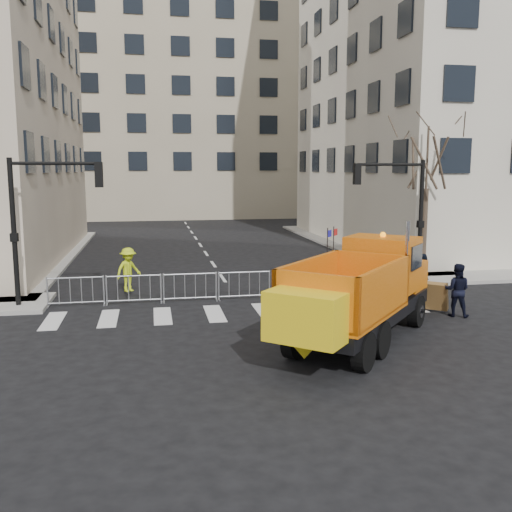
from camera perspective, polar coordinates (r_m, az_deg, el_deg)
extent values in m
plane|color=black|center=(15.04, 2.46, -10.71)|extent=(120.00, 120.00, 0.00)
cube|color=gray|center=(23.08, -2.27, -3.65)|extent=(64.00, 5.00, 0.15)
cube|color=beige|center=(44.09, 23.57, 22.42)|extent=(22.00, 22.00, 32.00)
cube|color=tan|center=(66.28, -7.91, 14.63)|extent=(30.00, 18.00, 24.00)
cylinder|color=black|center=(21.98, -23.04, 1.99)|extent=(0.18, 0.18, 5.40)
cylinder|color=black|center=(26.20, 16.13, 3.30)|extent=(0.18, 0.18, 5.40)
cube|color=black|center=(16.98, 10.48, -5.51)|extent=(5.96, 6.38, 0.41)
cylinder|color=black|center=(19.57, 10.24, -4.72)|extent=(0.91, 0.97, 1.01)
cylinder|color=black|center=(19.01, 15.73, -5.31)|extent=(0.91, 0.97, 1.01)
cylinder|color=black|center=(16.36, 5.77, -7.28)|extent=(0.91, 0.97, 1.01)
cylinder|color=black|center=(15.68, 12.24, -8.15)|extent=(0.91, 0.97, 1.01)
cylinder|color=black|center=(15.32, 3.85, -8.36)|extent=(0.91, 0.97, 1.01)
cylinder|color=black|center=(14.60, 10.72, -9.37)|extent=(0.91, 0.97, 1.01)
cube|color=#C85D0B|center=(19.58, 13.54, -1.79)|extent=(2.43, 2.38, 0.92)
cube|color=#C85D0B|center=(18.36, 12.49, -0.69)|extent=(2.56, 2.50, 1.66)
cylinder|color=silver|center=(17.38, 14.82, -0.22)|extent=(0.13, 0.13, 2.21)
cube|color=#C85D0B|center=(15.59, 8.92, -3.09)|extent=(4.40, 4.56, 1.52)
cube|color=yellow|center=(13.43, 4.90, -6.13)|extent=(1.99, 1.91, 1.20)
cube|color=brown|center=(21.23, 14.72, -3.57)|extent=(2.57, 2.34, 1.03)
imported|color=black|center=(22.09, 14.91, -2.12)|extent=(0.85, 0.79, 1.94)
imported|color=black|center=(20.64, 19.43, -3.23)|extent=(1.12, 1.05, 1.83)
imported|color=black|center=(22.78, 16.33, -2.02)|extent=(0.89, 1.15, 1.81)
imported|color=#C2D919|center=(23.29, -12.64, -1.34)|extent=(1.30, 1.22, 1.76)
cube|color=#B30D2A|center=(22.06, 7.48, -2.63)|extent=(0.56, 0.53, 1.10)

